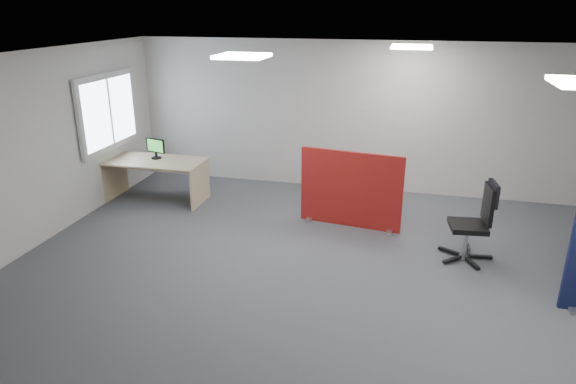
% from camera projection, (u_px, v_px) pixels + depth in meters
% --- Properties ---
extents(floor, '(9.00, 9.00, 0.00)m').
position_uv_depth(floor, '(350.00, 281.00, 6.44)').
color(floor, '#4E5055').
rests_on(floor, ground).
extents(ceiling, '(9.00, 7.00, 0.02)m').
position_uv_depth(ceiling, '(360.00, 61.00, 5.51)').
color(ceiling, white).
rests_on(ceiling, wall_back).
extents(wall_back, '(9.00, 0.02, 2.70)m').
position_uv_depth(wall_back, '(378.00, 118.00, 9.16)').
color(wall_back, silver).
rests_on(wall_back, floor).
extents(wall_front, '(9.00, 0.02, 2.70)m').
position_uv_depth(wall_front, '(277.00, 380.00, 2.78)').
color(wall_front, silver).
rests_on(wall_front, floor).
extents(wall_left, '(0.02, 7.00, 2.70)m').
position_uv_depth(wall_left, '(24.00, 154.00, 6.98)').
color(wall_left, silver).
rests_on(wall_left, floor).
extents(window, '(0.06, 1.70, 1.30)m').
position_uv_depth(window, '(109.00, 112.00, 8.72)').
color(window, white).
rests_on(window, wall_left).
extents(ceiling_lights, '(4.10, 4.10, 0.04)m').
position_uv_depth(ceiling_lights, '(394.00, 58.00, 6.05)').
color(ceiling_lights, white).
rests_on(ceiling_lights, ceiling).
extents(red_divider, '(1.59, 0.30, 1.20)m').
position_uv_depth(red_divider, '(351.00, 190.00, 7.86)').
color(red_divider, maroon).
rests_on(red_divider, floor).
extents(second_desk, '(1.70, 0.85, 0.73)m').
position_uv_depth(second_desk, '(157.00, 169.00, 8.98)').
color(second_desk, tan).
rests_on(second_desk, floor).
extents(monitor_second, '(0.38, 0.18, 0.36)m').
position_uv_depth(monitor_second, '(155.00, 147.00, 8.92)').
color(monitor_second, black).
rests_on(monitor_second, second_desk).
extents(office_chair, '(0.71, 0.72, 1.09)m').
position_uv_depth(office_chair, '(478.00, 217.00, 6.78)').
color(office_chair, black).
rests_on(office_chair, floor).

